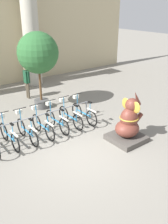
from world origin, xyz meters
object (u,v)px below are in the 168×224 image
bicycle_6 (83,112)px  bicycle_3 (42,125)px  potted_tree (38,54)px  bicycle_1 (9,135)px  bicycle_2 (27,130)px  person_pedestrian (27,79)px  elephant_statue (128,125)px  bicycle_4 (56,120)px  bicycle_5 (70,116)px

bicycle_6 → bicycle_3: bearing=179.9°
potted_tree → bicycle_1: bearing=-137.2°
potted_tree → bicycle_6: bearing=-74.9°
bicycle_2 → person_pedestrian: bearing=63.6°
elephant_statue → person_pedestrian: elephant_statue is taller
bicycle_2 → potted_tree: bearing=51.7°
elephant_statue → bicycle_1: bearing=147.6°
bicycle_2 → person_pedestrian: size_ratio=0.99×
bicycle_1 → person_pedestrian: bearing=56.4°
bicycle_3 → person_pedestrian: (1.28, 3.81, 0.57)m
person_pedestrian → bicycle_3: bearing=-108.5°
potted_tree → person_pedestrian: bearing=87.7°
bicycle_3 → elephant_statue: elephant_statue is taller
bicycle_1 → bicycle_4: (1.84, -0.01, 0.00)m
bicycle_2 → potted_tree: size_ratio=0.48×
bicycle_1 → bicycle_5: 2.46m
bicycle_2 → bicycle_3: size_ratio=1.00×
bicycle_5 → elephant_statue: size_ratio=0.91×
bicycle_3 → bicycle_1: bearing=177.9°
bicycle_6 → person_pedestrian: 3.90m
potted_tree → bicycle_4: bearing=-104.9°
bicycle_3 → bicycle_5: same height
bicycle_3 → bicycle_6: bearing=-0.1°
bicycle_2 → potted_tree: 3.57m
bicycle_5 → person_pedestrian: (0.05, 3.77, 0.57)m
person_pedestrian → bicycle_6: bearing=-81.6°
bicycle_6 → person_pedestrian: person_pedestrian is taller
bicycle_6 → elephant_statue: 2.14m
bicycle_2 → bicycle_5: same height
bicycle_1 → potted_tree: (2.45, 2.26, 2.00)m
bicycle_1 → potted_tree: 3.89m
elephant_statue → bicycle_5: bearing=113.5°
bicycle_2 → bicycle_5: (1.84, 0.05, 0.00)m
bicycle_6 → potted_tree: 3.12m
bicycle_3 → bicycle_4: 0.62m
bicycle_2 → person_pedestrian: 4.30m
bicycle_2 → bicycle_4: (1.23, 0.04, 0.00)m
bicycle_2 → bicycle_6: same height
bicycle_2 → bicycle_3: (0.61, 0.01, 0.00)m
bicycle_2 → bicycle_6: bearing=0.1°
potted_tree → bicycle_5: bearing=-89.7°
bicycle_3 → bicycle_2: bearing=-179.4°
bicycle_1 → bicycle_3: size_ratio=1.00×
bicycle_1 → bicycle_2: 0.62m
bicycle_3 → potted_tree: potted_tree is taller
bicycle_5 → bicycle_1: bearing=-180.0°
elephant_statue → potted_tree: (-0.95, 4.42, 1.81)m
bicycle_1 → elephant_statue: (3.39, -2.15, 0.19)m
person_pedestrian → elephant_statue: bearing=-81.5°
bicycle_2 → bicycle_5: bearing=1.6°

